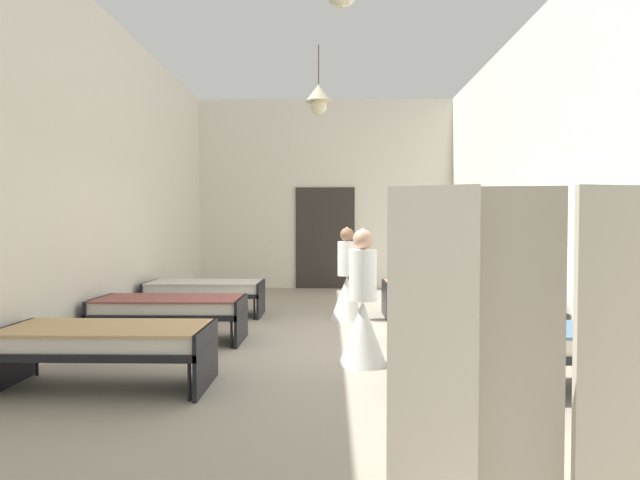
{
  "coord_description": "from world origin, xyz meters",
  "views": [
    {
      "loc": [
        0.12,
        -6.64,
        1.52
      ],
      "look_at": [
        0.0,
        -0.54,
        1.34
      ],
      "focal_mm": 29.04,
      "sensor_mm": 36.0,
      "label": 1
    }
  ],
  "objects_px": {
    "bed_left_row_1": "(170,308)",
    "privacy_screen": "(521,369)",
    "bed_left_row_2": "(205,289)",
    "nurse_mid_aisle": "(347,286)",
    "bed_right_row_0": "(531,343)",
    "bed_left_row_0": "(107,341)",
    "nurse_near_aisle": "(363,316)",
    "bed_right_row_1": "(473,309)",
    "bed_right_row_2": "(442,290)"
  },
  "relations": [
    {
      "from": "bed_left_row_2",
      "to": "bed_right_row_1",
      "type": "bearing_deg",
      "value": -25.85
    },
    {
      "from": "bed_left_row_0",
      "to": "privacy_screen",
      "type": "relative_size",
      "value": 1.12
    },
    {
      "from": "bed_left_row_0",
      "to": "nurse_near_aisle",
      "type": "relative_size",
      "value": 1.28
    },
    {
      "from": "bed_left_row_1",
      "to": "privacy_screen",
      "type": "bearing_deg",
      "value": -54.97
    },
    {
      "from": "bed_right_row_1",
      "to": "privacy_screen",
      "type": "height_order",
      "value": "privacy_screen"
    },
    {
      "from": "nurse_mid_aisle",
      "to": "privacy_screen",
      "type": "xyz_separation_m",
      "value": [
        0.62,
        -5.86,
        0.32
      ]
    },
    {
      "from": "bed_left_row_0",
      "to": "bed_right_row_2",
      "type": "relative_size",
      "value": 1.0
    },
    {
      "from": "bed_left_row_0",
      "to": "privacy_screen",
      "type": "distance_m",
      "value": 3.8
    },
    {
      "from": "bed_left_row_0",
      "to": "bed_left_row_1",
      "type": "xyz_separation_m",
      "value": [
        0.0,
        1.9,
        0.0
      ]
    },
    {
      "from": "bed_left_row_2",
      "to": "nurse_mid_aisle",
      "type": "relative_size",
      "value": 1.28
    },
    {
      "from": "bed_left_row_2",
      "to": "bed_right_row_0",
      "type": "bearing_deg",
      "value": -44.1
    },
    {
      "from": "nurse_mid_aisle",
      "to": "privacy_screen",
      "type": "bearing_deg",
      "value": -110.65
    },
    {
      "from": "privacy_screen",
      "to": "bed_right_row_2",
      "type": "bearing_deg",
      "value": 86.22
    },
    {
      "from": "bed_right_row_0",
      "to": "nurse_mid_aisle",
      "type": "xyz_separation_m",
      "value": [
        -1.57,
        3.52,
        0.09
      ]
    },
    {
      "from": "nurse_mid_aisle",
      "to": "nurse_near_aisle",
      "type": "bearing_deg",
      "value": -114.92
    },
    {
      "from": "bed_left_row_1",
      "to": "nurse_mid_aisle",
      "type": "bearing_deg",
      "value": 34.58
    },
    {
      "from": "bed_right_row_2",
      "to": "privacy_screen",
      "type": "xyz_separation_m",
      "value": [
        -0.95,
        -6.14,
        0.41
      ]
    },
    {
      "from": "bed_left_row_0",
      "to": "bed_left_row_1",
      "type": "height_order",
      "value": "same"
    },
    {
      "from": "bed_left_row_0",
      "to": "bed_left_row_2",
      "type": "xyz_separation_m",
      "value": [
        0.0,
        3.8,
        0.0
      ]
    },
    {
      "from": "bed_left_row_2",
      "to": "nurse_mid_aisle",
      "type": "xyz_separation_m",
      "value": [
        2.35,
        -0.28,
        0.09
      ]
    },
    {
      "from": "bed_right_row_1",
      "to": "nurse_mid_aisle",
      "type": "xyz_separation_m",
      "value": [
        -1.57,
        1.62,
        0.09
      ]
    },
    {
      "from": "bed_left_row_1",
      "to": "nurse_near_aisle",
      "type": "xyz_separation_m",
      "value": [
        2.43,
        -1.07,
        0.09
      ]
    },
    {
      "from": "bed_left_row_1",
      "to": "bed_right_row_2",
      "type": "relative_size",
      "value": 1.0
    },
    {
      "from": "bed_right_row_0",
      "to": "bed_left_row_1",
      "type": "xyz_separation_m",
      "value": [
        -3.92,
        1.9,
        0.0
      ]
    },
    {
      "from": "bed_right_row_2",
      "to": "bed_left_row_1",
      "type": "bearing_deg",
      "value": -154.15
    },
    {
      "from": "nurse_near_aisle",
      "to": "privacy_screen",
      "type": "bearing_deg",
      "value": -8.88
    },
    {
      "from": "nurse_mid_aisle",
      "to": "bed_left_row_2",
      "type": "bearing_deg",
      "value": 146.51
    },
    {
      "from": "bed_right_row_1",
      "to": "nurse_mid_aisle",
      "type": "bearing_deg",
      "value": 134.12
    },
    {
      "from": "bed_right_row_0",
      "to": "bed_left_row_1",
      "type": "distance_m",
      "value": 4.36
    },
    {
      "from": "bed_right_row_2",
      "to": "bed_left_row_0",
      "type": "bearing_deg",
      "value": -135.9
    },
    {
      "from": "bed_left_row_2",
      "to": "nurse_mid_aisle",
      "type": "height_order",
      "value": "nurse_mid_aisle"
    },
    {
      "from": "bed_left_row_0",
      "to": "bed_right_row_0",
      "type": "distance_m",
      "value": 3.92
    },
    {
      "from": "bed_left_row_0",
      "to": "nurse_near_aisle",
      "type": "bearing_deg",
      "value": 18.82
    },
    {
      "from": "bed_left_row_0",
      "to": "nurse_near_aisle",
      "type": "distance_m",
      "value": 2.57
    },
    {
      "from": "nurse_near_aisle",
      "to": "bed_left_row_2",
      "type": "bearing_deg",
      "value": -159.17
    },
    {
      "from": "bed_right_row_2",
      "to": "nurse_mid_aisle",
      "type": "xyz_separation_m",
      "value": [
        -1.57,
        -0.28,
        0.09
      ]
    },
    {
      "from": "bed_right_row_1",
      "to": "privacy_screen",
      "type": "bearing_deg",
      "value": -102.63
    },
    {
      "from": "bed_left_row_0",
      "to": "bed_left_row_2",
      "type": "distance_m",
      "value": 3.8
    },
    {
      "from": "bed_right_row_0",
      "to": "privacy_screen",
      "type": "height_order",
      "value": "privacy_screen"
    },
    {
      "from": "bed_right_row_0",
      "to": "privacy_screen",
      "type": "bearing_deg",
      "value": -112.11
    },
    {
      "from": "bed_left_row_1",
      "to": "nurse_near_aisle",
      "type": "relative_size",
      "value": 1.28
    },
    {
      "from": "bed_right_row_0",
      "to": "nurse_mid_aisle",
      "type": "relative_size",
      "value": 1.28
    },
    {
      "from": "bed_right_row_0",
      "to": "bed_left_row_2",
      "type": "distance_m",
      "value": 5.46
    },
    {
      "from": "bed_right_row_0",
      "to": "bed_right_row_1",
      "type": "xyz_separation_m",
      "value": [
        0.0,
        1.9,
        0.0
      ]
    },
    {
      "from": "bed_right_row_2",
      "to": "privacy_screen",
      "type": "relative_size",
      "value": 1.12
    },
    {
      "from": "bed_right_row_1",
      "to": "nurse_near_aisle",
      "type": "distance_m",
      "value": 1.83
    },
    {
      "from": "bed_right_row_2",
      "to": "nurse_near_aisle",
      "type": "height_order",
      "value": "nurse_near_aisle"
    },
    {
      "from": "bed_right_row_0",
      "to": "nurse_mid_aisle",
      "type": "bearing_deg",
      "value": 114.05
    },
    {
      "from": "bed_left_row_2",
      "to": "bed_left_row_0",
      "type": "bearing_deg",
      "value": -90.0
    },
    {
      "from": "bed_right_row_0",
      "to": "bed_left_row_2",
      "type": "relative_size",
      "value": 1.0
    }
  ]
}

